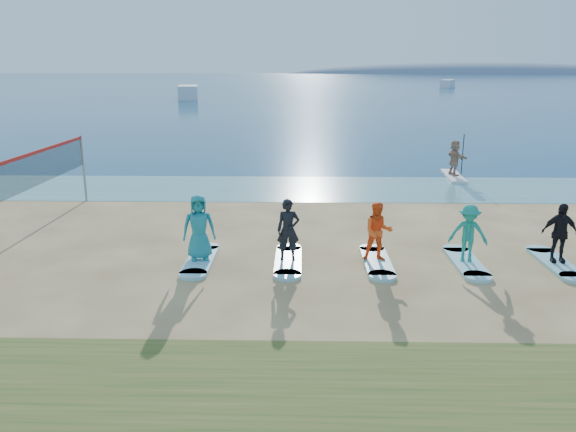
{
  "coord_description": "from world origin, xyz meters",
  "views": [
    {
      "loc": [
        0.27,
        -12.65,
        5.09
      ],
      "look_at": [
        -0.06,
        2.0,
        1.1
      ],
      "focal_mm": 35.0,
      "sensor_mm": 36.0,
      "label": 1
    }
  ],
  "objects_px": {
    "volleyball_net": "(24,174)",
    "boat_offshore_a": "(188,99)",
    "surfboard_2": "(377,262)",
    "student_4": "(559,233)",
    "surfboard_3": "(466,262)",
    "surfboard_1": "(288,261)",
    "student_2": "(378,232)",
    "surfboard_4": "(555,263)",
    "surfboard_0": "(200,260)",
    "paddleboarder": "(455,158)",
    "student_0": "(199,227)",
    "boat_offshore_b": "(447,87)",
    "student_1": "(288,230)",
    "student_3": "(468,233)",
    "paddleboard": "(453,176)"
  },
  "relations": [
    {
      "from": "volleyball_net",
      "to": "boat_offshore_a",
      "type": "distance_m",
      "value": 68.52
    },
    {
      "from": "surfboard_2",
      "to": "student_4",
      "type": "xyz_separation_m",
      "value": [
        4.67,
        0.0,
        0.83
      ]
    },
    {
      "from": "surfboard_3",
      "to": "student_4",
      "type": "xyz_separation_m",
      "value": [
        2.34,
        0.0,
        0.83
      ]
    },
    {
      "from": "surfboard_1",
      "to": "surfboard_2",
      "type": "relative_size",
      "value": 1.0
    },
    {
      "from": "student_2",
      "to": "surfboard_4",
      "type": "height_order",
      "value": "student_2"
    },
    {
      "from": "surfboard_0",
      "to": "paddleboarder",
      "type": "bearing_deg",
      "value": 50.27
    },
    {
      "from": "student_0",
      "to": "surfboard_2",
      "type": "relative_size",
      "value": 0.79
    },
    {
      "from": "surfboard_0",
      "to": "student_4",
      "type": "xyz_separation_m",
      "value": [
        9.35,
        0.0,
        0.83
      ]
    },
    {
      "from": "boat_offshore_b",
      "to": "student_1",
      "type": "height_order",
      "value": "student_1"
    },
    {
      "from": "boat_offshore_b",
      "to": "surfboard_4",
      "type": "height_order",
      "value": "boat_offshore_b"
    },
    {
      "from": "student_3",
      "to": "surfboard_4",
      "type": "relative_size",
      "value": 0.69
    },
    {
      "from": "student_1",
      "to": "student_2",
      "type": "distance_m",
      "value": 2.34
    },
    {
      "from": "surfboard_2",
      "to": "student_2",
      "type": "distance_m",
      "value": 0.83
    },
    {
      "from": "student_2",
      "to": "surfboard_1",
      "type": "bearing_deg",
      "value": -179.87
    },
    {
      "from": "boat_offshore_b",
      "to": "student_0",
      "type": "distance_m",
      "value": 119.76
    },
    {
      "from": "boat_offshore_b",
      "to": "boat_offshore_a",
      "type": "bearing_deg",
      "value": -113.65
    },
    {
      "from": "surfboard_2",
      "to": "surfboard_4",
      "type": "bearing_deg",
      "value": 0.0
    },
    {
      "from": "volleyball_net",
      "to": "surfboard_4",
      "type": "bearing_deg",
      "value": -8.67
    },
    {
      "from": "paddleboarder",
      "to": "boat_offshore_b",
      "type": "bearing_deg",
      "value": -28.88
    },
    {
      "from": "surfboard_0",
      "to": "student_3",
      "type": "height_order",
      "value": "student_3"
    },
    {
      "from": "volleyball_net",
      "to": "boat_offshore_b",
      "type": "bearing_deg",
      "value": 70.02
    },
    {
      "from": "student_1",
      "to": "student_4",
      "type": "relative_size",
      "value": 1.04
    },
    {
      "from": "boat_offshore_a",
      "to": "student_1",
      "type": "bearing_deg",
      "value": -87.21
    },
    {
      "from": "paddleboard",
      "to": "surfboard_1",
      "type": "distance_m",
      "value": 13.84
    },
    {
      "from": "student_2",
      "to": "paddleboard",
      "type": "bearing_deg",
      "value": 66.77
    },
    {
      "from": "paddleboarder",
      "to": "surfboard_0",
      "type": "height_order",
      "value": "paddleboarder"
    },
    {
      "from": "student_3",
      "to": "student_0",
      "type": "bearing_deg",
      "value": -165.16
    },
    {
      "from": "volleyball_net",
      "to": "student_3",
      "type": "relative_size",
      "value": 6.0
    },
    {
      "from": "student_2",
      "to": "surfboard_2",
      "type": "bearing_deg",
      "value": 0.0
    },
    {
      "from": "volleyball_net",
      "to": "student_1",
      "type": "bearing_deg",
      "value": -16.01
    },
    {
      "from": "student_1",
      "to": "student_3",
      "type": "bearing_deg",
      "value": -3.92
    },
    {
      "from": "paddleboard",
      "to": "surfboard_1",
      "type": "height_order",
      "value": "paddleboard"
    },
    {
      "from": "boat_offshore_a",
      "to": "surfboard_1",
      "type": "height_order",
      "value": "boat_offshore_a"
    },
    {
      "from": "surfboard_0",
      "to": "surfboard_3",
      "type": "bearing_deg",
      "value": 0.0
    },
    {
      "from": "paddleboard",
      "to": "student_3",
      "type": "xyz_separation_m",
      "value": [
        -2.72,
        -11.7,
        0.79
      ]
    },
    {
      "from": "student_0",
      "to": "paddleboarder",
      "type": "bearing_deg",
      "value": 38.28
    },
    {
      "from": "student_3",
      "to": "student_4",
      "type": "height_order",
      "value": "student_4"
    },
    {
      "from": "student_0",
      "to": "paddleboard",
      "type": "bearing_deg",
      "value": 38.28
    },
    {
      "from": "boat_offshore_a",
      "to": "surfboard_0",
      "type": "distance_m",
      "value": 71.64
    },
    {
      "from": "surfboard_3",
      "to": "surfboard_4",
      "type": "bearing_deg",
      "value": 0.0
    },
    {
      "from": "boat_offshore_b",
      "to": "surfboard_3",
      "type": "bearing_deg",
      "value": -79.42
    },
    {
      "from": "volleyball_net",
      "to": "surfboard_0",
      "type": "distance_m",
      "value": 6.34
    },
    {
      "from": "boat_offshore_a",
      "to": "boat_offshore_b",
      "type": "height_order",
      "value": "boat_offshore_a"
    },
    {
      "from": "student_0",
      "to": "student_4",
      "type": "bearing_deg",
      "value": -11.99
    },
    {
      "from": "paddleboarder",
      "to": "student_3",
      "type": "bearing_deg",
      "value": 151.96
    },
    {
      "from": "paddleboard",
      "to": "boat_offshore_b",
      "type": "bearing_deg",
      "value": 80.72
    },
    {
      "from": "surfboard_1",
      "to": "student_1",
      "type": "distance_m",
      "value": 0.86
    },
    {
      "from": "student_2",
      "to": "student_4",
      "type": "distance_m",
      "value": 4.67
    },
    {
      "from": "boat_offshore_b",
      "to": "student_0",
      "type": "relative_size",
      "value": 3.28
    },
    {
      "from": "surfboard_3",
      "to": "student_2",
      "type": "bearing_deg",
      "value": 180.0
    }
  ]
}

